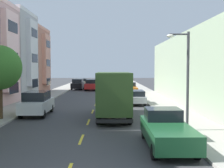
{
  "coord_description": "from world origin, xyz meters",
  "views": [
    {
      "loc": [
        1.53,
        -8.2,
        3.77
      ],
      "look_at": [
        1.79,
        28.58,
        1.82
      ],
      "focal_mm": 46.12,
      "sensor_mm": 36.0,
      "label": 1
    }
  ],
  "objects_px": {
    "delivery_box_truck": "(113,93)",
    "parked_pickup_champagne": "(83,83)",
    "parked_suv_black": "(78,84)",
    "parked_wagon_silver": "(136,97)",
    "parked_wagon_charcoal": "(126,86)",
    "parked_pickup_forest": "(166,130)",
    "street_lamp": "(185,72)",
    "parked_pickup_orange": "(130,89)",
    "parked_hatchback_teal": "(124,84)",
    "parked_suv_white": "(37,103)",
    "street_tree_second": "(0,68)",
    "moving_red_sedan": "(91,85)"
  },
  "relations": [
    {
      "from": "parked_pickup_forest",
      "to": "parked_pickup_champagne",
      "type": "height_order",
      "value": "same"
    },
    {
      "from": "delivery_box_truck",
      "to": "parked_wagon_charcoal",
      "type": "xyz_separation_m",
      "value": [
        2.43,
        26.87,
        -1.16
      ]
    },
    {
      "from": "street_tree_second",
      "to": "parked_wagon_silver",
      "type": "xyz_separation_m",
      "value": [
        10.65,
        9.47,
        -3.04
      ]
    },
    {
      "from": "parked_wagon_charcoal",
      "to": "parked_pickup_forest",
      "type": "bearing_deg",
      "value": -89.94
    },
    {
      "from": "parked_pickup_forest",
      "to": "parked_wagon_charcoal",
      "type": "height_order",
      "value": "parked_pickup_forest"
    },
    {
      "from": "parked_pickup_forest",
      "to": "parked_wagon_charcoal",
      "type": "xyz_separation_m",
      "value": [
        -0.04,
        34.88,
        -0.02
      ]
    },
    {
      "from": "parked_pickup_orange",
      "to": "parked_hatchback_teal",
      "type": "bearing_deg",
      "value": 90.19
    },
    {
      "from": "parked_hatchback_teal",
      "to": "street_tree_second",
      "type": "bearing_deg",
      "value": -106.64
    },
    {
      "from": "parked_suv_black",
      "to": "parked_hatchback_teal",
      "type": "bearing_deg",
      "value": 28.74
    },
    {
      "from": "parked_hatchback_teal",
      "to": "parked_wagon_silver",
      "type": "distance_m",
      "value": 26.7
    },
    {
      "from": "street_lamp",
      "to": "parked_suv_black",
      "type": "bearing_deg",
      "value": 106.13
    },
    {
      "from": "parked_wagon_silver",
      "to": "moving_red_sedan",
      "type": "height_order",
      "value": "moving_red_sedan"
    },
    {
      "from": "street_lamp",
      "to": "delivery_box_truck",
      "type": "distance_m",
      "value": 6.63
    },
    {
      "from": "parked_hatchback_teal",
      "to": "moving_red_sedan",
      "type": "bearing_deg",
      "value": -132.69
    },
    {
      "from": "street_tree_second",
      "to": "moving_red_sedan",
      "type": "relative_size",
      "value": 1.11
    },
    {
      "from": "parked_hatchback_teal",
      "to": "parked_pickup_forest",
      "type": "bearing_deg",
      "value": -90.19
    },
    {
      "from": "parked_suv_black",
      "to": "parked_pickup_champagne",
      "type": "relative_size",
      "value": 0.91
    },
    {
      "from": "moving_red_sedan",
      "to": "street_lamp",
      "type": "bearing_deg",
      "value": -76.99
    },
    {
      "from": "parked_wagon_silver",
      "to": "parked_pickup_champagne",
      "type": "height_order",
      "value": "parked_pickup_champagne"
    },
    {
      "from": "parked_wagon_charcoal",
      "to": "parked_suv_black",
      "type": "bearing_deg",
      "value": 157.31
    },
    {
      "from": "parked_wagon_silver",
      "to": "parked_wagon_charcoal",
      "type": "distance_m",
      "value": 18.36
    },
    {
      "from": "delivery_box_truck",
      "to": "parked_suv_black",
      "type": "xyz_separation_m",
      "value": [
        -6.11,
        30.44,
        -0.98
      ]
    },
    {
      "from": "parked_pickup_champagne",
      "to": "parked_wagon_charcoal",
      "type": "bearing_deg",
      "value": -56.13
    },
    {
      "from": "street_tree_second",
      "to": "parked_pickup_forest",
      "type": "relative_size",
      "value": 1.0
    },
    {
      "from": "parked_wagon_silver",
      "to": "moving_red_sedan",
      "type": "xyz_separation_m",
      "value": [
        -6.05,
        19.97,
        0.18
      ]
    },
    {
      "from": "street_lamp",
      "to": "parked_hatchback_teal",
      "type": "distance_m",
      "value": 40.29
    },
    {
      "from": "parked_wagon_silver",
      "to": "delivery_box_truck",
      "type": "bearing_deg",
      "value": -106.08
    },
    {
      "from": "delivery_box_truck",
      "to": "parked_pickup_orange",
      "type": "bearing_deg",
      "value": 82.55
    },
    {
      "from": "parked_pickup_orange",
      "to": "parked_wagon_charcoal",
      "type": "xyz_separation_m",
      "value": [
        -0.23,
        6.53,
        -0.02
      ]
    },
    {
      "from": "parked_suv_black",
      "to": "parked_hatchback_teal",
      "type": "xyz_separation_m",
      "value": [
        8.71,
        4.78,
        -0.23
      ]
    },
    {
      "from": "street_lamp",
      "to": "parked_pickup_champagne",
      "type": "height_order",
      "value": "street_lamp"
    },
    {
      "from": "parked_hatchback_teal",
      "to": "parked_suv_black",
      "type": "bearing_deg",
      "value": -151.26
    },
    {
      "from": "parked_wagon_silver",
      "to": "parked_pickup_forest",
      "type": "bearing_deg",
      "value": -89.97
    },
    {
      "from": "delivery_box_truck",
      "to": "parked_pickup_champagne",
      "type": "bearing_deg",
      "value": 98.69
    },
    {
      "from": "street_tree_second",
      "to": "parked_wagon_silver",
      "type": "distance_m",
      "value": 14.58
    },
    {
      "from": "parked_pickup_orange",
      "to": "street_lamp",
      "type": "bearing_deg",
      "value": -86.68
    },
    {
      "from": "parked_suv_black",
      "to": "parked_wagon_silver",
      "type": "relative_size",
      "value": 1.03
    },
    {
      "from": "parked_wagon_silver",
      "to": "parked_pickup_orange",
      "type": "xyz_separation_m",
      "value": [
        0.2,
        11.83,
        0.02
      ]
    },
    {
      "from": "delivery_box_truck",
      "to": "parked_pickup_forest",
      "type": "bearing_deg",
      "value": -72.91
    },
    {
      "from": "street_lamp",
      "to": "parked_wagon_charcoal",
      "type": "xyz_separation_m",
      "value": [
        -1.7,
        31.81,
        -2.75
      ]
    },
    {
      "from": "parked_pickup_forest",
      "to": "parked_wagon_silver",
      "type": "bearing_deg",
      "value": 90.03
    },
    {
      "from": "street_tree_second",
      "to": "parked_pickup_champagne",
      "type": "relative_size",
      "value": 1.0
    },
    {
      "from": "parked_suv_white",
      "to": "moving_red_sedan",
      "type": "distance_m",
      "value": 27.03
    },
    {
      "from": "parked_pickup_orange",
      "to": "parked_wagon_charcoal",
      "type": "relative_size",
      "value": 1.12
    },
    {
      "from": "delivery_box_truck",
      "to": "parked_suv_black",
      "type": "height_order",
      "value": "delivery_box_truck"
    },
    {
      "from": "parked_pickup_forest",
      "to": "parked_suv_black",
      "type": "height_order",
      "value": "parked_suv_black"
    },
    {
      "from": "street_lamp",
      "to": "parked_suv_white",
      "type": "relative_size",
      "value": 1.2
    },
    {
      "from": "delivery_box_truck",
      "to": "parked_pickup_champagne",
      "type": "xyz_separation_m",
      "value": [
        -6.04,
        39.48,
        -1.14
      ]
    },
    {
      "from": "parked_suv_black",
      "to": "parked_wagon_silver",
      "type": "height_order",
      "value": "parked_suv_black"
    },
    {
      "from": "parked_wagon_charcoal",
      "to": "street_tree_second",
      "type": "bearing_deg",
      "value": -110.91
    }
  ]
}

